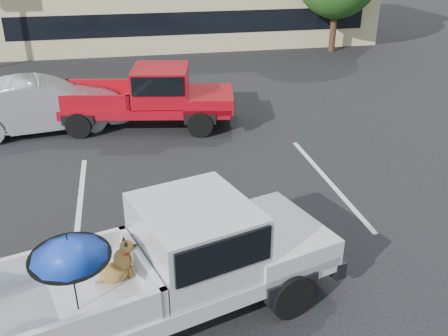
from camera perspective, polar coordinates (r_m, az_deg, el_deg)
The scene contains 6 objects.
ground at distance 10.19m, azimuth 0.42°, elevation -7.97°, with size 90.00×90.00×0.00m, color black.
stripe_left at distance 11.80m, azimuth -16.16°, elevation -4.07°, with size 0.12×5.00×0.01m, color silver.
stripe_right at distance 12.69m, azimuth 11.80°, elevation -1.39°, with size 0.12×5.00×0.01m, color silver.
silver_pickup at distance 7.89m, azimuth -4.77°, elevation -9.96°, with size 6.01×3.52×2.06m.
red_pickup at distance 15.79m, azimuth -7.78°, elevation 8.31°, with size 6.00×3.00×1.89m.
silver_sedan at distance 16.36m, azimuth -20.04°, elevation 6.80°, with size 1.73×4.96×1.63m, color #9FA1A6.
Camera 1 is at (-1.83, -8.32, 5.60)m, focal length 40.00 mm.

